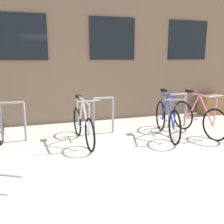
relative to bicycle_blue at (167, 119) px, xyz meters
name	(u,v)px	position (x,y,z in m)	size (l,w,h in m)	color
ground_plane	(102,169)	(-1.91, -1.28, -0.40)	(42.00, 42.00, 0.00)	#B2ADA0
storefront_building	(55,17)	(-1.91, 5.23, 2.86)	(28.00, 6.67, 6.52)	#7A604C
bike_rack	(61,115)	(-2.34, 0.62, 0.12)	(6.52, 0.05, 0.88)	gray
bicycle_blue	(167,119)	(0.00, 0.00, 0.00)	(0.54, 1.78, 1.07)	black
bicycle_silver	(83,125)	(-1.93, 0.16, -0.03)	(0.44, 1.75, 1.01)	black
bicycle_pink	(198,118)	(0.78, -0.07, -0.01)	(0.44, 1.76, 1.03)	black
planter_box	(211,105)	(2.47, 1.57, -0.10)	(0.70, 0.44, 0.60)	olive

